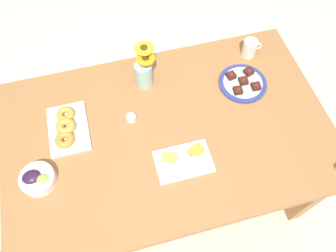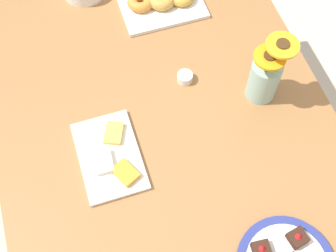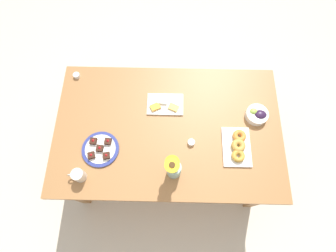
{
  "view_description": "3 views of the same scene",
  "coord_description": "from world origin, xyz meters",
  "px_view_note": "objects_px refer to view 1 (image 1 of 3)",
  "views": [
    {
      "loc": [
        -0.2,
        -0.75,
        2.14
      ],
      "look_at": [
        0.0,
        0.0,
        0.78
      ],
      "focal_mm": 35.0,
      "sensor_mm": 36.0,
      "label": 1
    },
    {
      "loc": [
        0.61,
        -0.2,
        1.95
      ],
      "look_at": [
        0.0,
        0.0,
        0.78
      ],
      "focal_mm": 50.0,
      "sensor_mm": 36.0,
      "label": 2
    },
    {
      "loc": [
        -0.01,
        0.68,
        2.45
      ],
      "look_at": [
        0.0,
        0.0,
        0.78
      ],
      "focal_mm": 28.0,
      "sensor_mm": 36.0,
      "label": 3
    }
  ],
  "objects_px": {
    "coffee_mug": "(250,48)",
    "flower_vase": "(144,72)",
    "cheese_platter": "(184,161)",
    "croissant_platter": "(67,128)",
    "dessert_plate": "(243,83)",
    "grape_bowl": "(37,179)",
    "jam_cup_honey": "(131,118)",
    "dining_table": "(168,138)"
  },
  "relations": [
    {
      "from": "coffee_mug",
      "to": "jam_cup_honey",
      "type": "relative_size",
      "value": 2.35
    },
    {
      "from": "jam_cup_honey",
      "to": "croissant_platter",
      "type": "bearing_deg",
      "value": 176.11
    },
    {
      "from": "croissant_platter",
      "to": "grape_bowl",
      "type": "bearing_deg",
      "value": -123.34
    },
    {
      "from": "coffee_mug",
      "to": "grape_bowl",
      "type": "height_order",
      "value": "coffee_mug"
    },
    {
      "from": "flower_vase",
      "to": "dining_table",
      "type": "bearing_deg",
      "value": -81.97
    },
    {
      "from": "cheese_platter",
      "to": "croissant_platter",
      "type": "relative_size",
      "value": 0.93
    },
    {
      "from": "croissant_platter",
      "to": "cheese_platter",
      "type": "bearing_deg",
      "value": -31.59
    },
    {
      "from": "dining_table",
      "to": "cheese_platter",
      "type": "relative_size",
      "value": 6.15
    },
    {
      "from": "grape_bowl",
      "to": "jam_cup_honey",
      "type": "xyz_separation_m",
      "value": [
        0.47,
        0.21,
        -0.01
      ]
    },
    {
      "from": "dessert_plate",
      "to": "flower_vase",
      "type": "relative_size",
      "value": 1.0
    },
    {
      "from": "croissant_platter",
      "to": "flower_vase",
      "type": "bearing_deg",
      "value": 22.93
    },
    {
      "from": "dining_table",
      "to": "coffee_mug",
      "type": "relative_size",
      "value": 14.18
    },
    {
      "from": "croissant_platter",
      "to": "flower_vase",
      "type": "distance_m",
      "value": 0.47
    },
    {
      "from": "cheese_platter",
      "to": "croissant_platter",
      "type": "bearing_deg",
      "value": 148.41
    },
    {
      "from": "dining_table",
      "to": "jam_cup_honey",
      "type": "bearing_deg",
      "value": 146.44
    },
    {
      "from": "grape_bowl",
      "to": "croissant_platter",
      "type": "relative_size",
      "value": 0.56
    },
    {
      "from": "coffee_mug",
      "to": "flower_vase",
      "type": "xyz_separation_m",
      "value": [
        -0.61,
        -0.05,
        0.04
      ]
    },
    {
      "from": "dining_table",
      "to": "dessert_plate",
      "type": "bearing_deg",
      "value": 20.16
    },
    {
      "from": "dining_table",
      "to": "croissant_platter",
      "type": "xyz_separation_m",
      "value": [
        -0.47,
        0.13,
        0.11
      ]
    },
    {
      "from": "coffee_mug",
      "to": "flower_vase",
      "type": "distance_m",
      "value": 0.61
    },
    {
      "from": "grape_bowl",
      "to": "dining_table",
      "type": "bearing_deg",
      "value": 9.47
    },
    {
      "from": "grape_bowl",
      "to": "flower_vase",
      "type": "height_order",
      "value": "flower_vase"
    },
    {
      "from": "grape_bowl",
      "to": "dessert_plate",
      "type": "height_order",
      "value": "grape_bowl"
    },
    {
      "from": "grape_bowl",
      "to": "dessert_plate",
      "type": "relative_size",
      "value": 0.62
    },
    {
      "from": "cheese_platter",
      "to": "grape_bowl",
      "type": "bearing_deg",
      "value": 173.42
    },
    {
      "from": "cheese_platter",
      "to": "jam_cup_honey",
      "type": "distance_m",
      "value": 0.34
    },
    {
      "from": "dessert_plate",
      "to": "flower_vase",
      "type": "bearing_deg",
      "value": 163.97
    },
    {
      "from": "cheese_platter",
      "to": "dessert_plate",
      "type": "distance_m",
      "value": 0.55
    },
    {
      "from": "croissant_platter",
      "to": "jam_cup_honey",
      "type": "relative_size",
      "value": 5.83
    },
    {
      "from": "coffee_mug",
      "to": "croissant_platter",
      "type": "height_order",
      "value": "coffee_mug"
    },
    {
      "from": "dessert_plate",
      "to": "grape_bowl",
      "type": "bearing_deg",
      "value": -165.91
    },
    {
      "from": "croissant_platter",
      "to": "dessert_plate",
      "type": "distance_m",
      "value": 0.93
    },
    {
      "from": "grape_bowl",
      "to": "flower_vase",
      "type": "distance_m",
      "value": 0.72
    },
    {
      "from": "croissant_platter",
      "to": "jam_cup_honey",
      "type": "height_order",
      "value": "croissant_platter"
    },
    {
      "from": "grape_bowl",
      "to": "coffee_mug",
      "type": "bearing_deg",
      "value": 21.17
    },
    {
      "from": "cheese_platter",
      "to": "jam_cup_honey",
      "type": "height_order",
      "value": "cheese_platter"
    },
    {
      "from": "cheese_platter",
      "to": "dessert_plate",
      "type": "xyz_separation_m",
      "value": [
        0.43,
        0.35,
        0.0
      ]
    },
    {
      "from": "croissant_platter",
      "to": "coffee_mug",
      "type": "bearing_deg",
      "value": 12.4
    },
    {
      "from": "dining_table",
      "to": "coffee_mug",
      "type": "height_order",
      "value": "coffee_mug"
    },
    {
      "from": "jam_cup_honey",
      "to": "dessert_plate",
      "type": "distance_m",
      "value": 0.62
    },
    {
      "from": "croissant_platter",
      "to": "dining_table",
      "type": "bearing_deg",
      "value": -15.13
    },
    {
      "from": "cheese_platter",
      "to": "flower_vase",
      "type": "relative_size",
      "value": 1.03
    }
  ]
}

